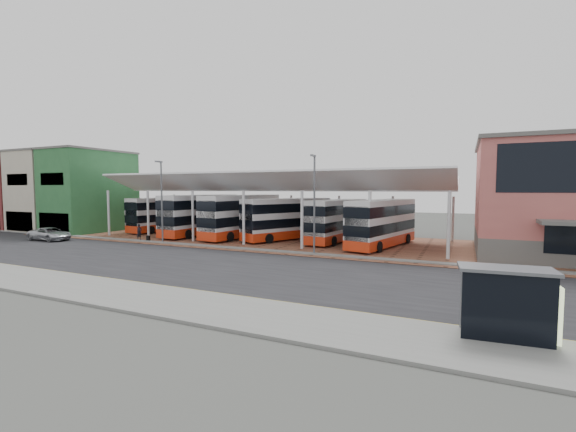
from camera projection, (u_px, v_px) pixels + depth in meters
The scene contains 23 objects.
ground at pixel (254, 267), 26.48m from camera, with size 140.00×140.00×0.00m, color #40413D.
road at pixel (247, 269), 25.57m from camera, with size 120.00×14.00×0.02m, color black.
forecourt at pixel (339, 244), 37.42m from camera, with size 72.00×16.00×0.06m, color brown.
sidewalk at pixel (160, 300), 18.32m from camera, with size 120.00×4.00×0.14m, color slate.
north_kerb at pixel (291, 252), 32.09m from camera, with size 120.00×0.80×0.14m, color slate.
yellow_line_near at pixel (188, 291), 20.13m from camera, with size 120.00×0.12×0.01m, color yellow.
yellow_line_far at pixel (192, 289), 20.40m from camera, with size 120.00×0.12×0.01m, color yellow.
canopy at pixel (270, 185), 41.20m from camera, with size 37.00×11.63×7.07m.
shop_green at pixel (91, 191), 48.58m from camera, with size 6.40×10.20×10.22m.
shop_cream at pixel (57, 191), 51.30m from camera, with size 6.40×10.20×10.22m.
shop_brick at pixel (26, 191), 54.01m from camera, with size 6.40×10.20×10.22m.
lamp_west at pixel (162, 199), 37.70m from camera, with size 0.16×0.90×8.07m.
lamp_east at pixel (314, 201), 31.02m from camera, with size 0.16×0.90×8.07m.
bus_0 at pixel (166, 214), 48.66m from camera, with size 3.53×10.40×4.20m.
bus_1 at pixel (201, 215), 44.35m from camera, with size 3.15×11.28×4.61m.
bus_2 at pixel (242, 216), 42.12m from camera, with size 3.82×11.46×4.64m.
bus_3 at pixel (287, 219), 40.34m from camera, with size 6.61×10.47×4.30m.
bus_4 at pixel (337, 221), 38.89m from camera, with size 3.62×10.44×4.22m.
bus_5 at pixel (382, 223), 35.25m from camera, with size 4.61×10.71×4.30m.
silver_car at pixel (50, 234), 40.05m from camera, with size 2.19×4.76×1.32m, color #B5B7BD.
pedestrian at pixel (139, 232), 40.06m from camera, with size 0.61×0.40×1.67m, color black.
suitcase at pixel (148, 238), 39.11m from camera, with size 0.33×0.24×0.57m, color black.
bus_shelter at pixel (516, 297), 13.08m from camera, with size 3.21×1.67×2.48m.
Camera 1 is at (13.06, -22.79, 5.34)m, focal length 24.00 mm.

